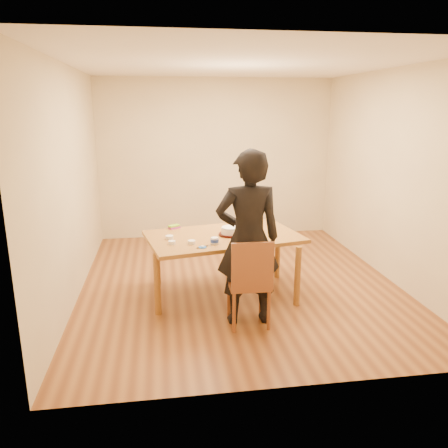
{
  "coord_description": "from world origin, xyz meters",
  "views": [
    {
      "loc": [
        -0.96,
        -5.24,
        2.21
      ],
      "look_at": [
        -0.25,
        -0.39,
        0.9
      ],
      "focal_mm": 35.0,
      "sensor_mm": 36.0,
      "label": 1
    }
  ],
  "objects": [
    {
      "name": "room_shell",
      "position": [
        0.0,
        0.34,
        1.35
      ],
      "size": [
        4.0,
        4.5,
        2.7
      ],
      "color": "brown",
      "rests_on": "ground"
    },
    {
      "name": "dining_table",
      "position": [
        -0.25,
        -0.34,
        0.73
      ],
      "size": [
        1.93,
        1.37,
        0.04
      ],
      "primitive_type": "cube",
      "rotation": [
        0.0,
        0.0,
        0.2
      ],
      "color": "brown",
      "rests_on": "floor"
    },
    {
      "name": "dining_chair",
      "position": [
        -0.1,
        -1.11,
        0.45
      ],
      "size": [
        0.43,
        0.43,
        0.04
      ],
      "primitive_type": "cube",
      "rotation": [
        0.0,
        0.0,
        -0.02
      ],
      "color": "brown",
      "rests_on": "floor"
    },
    {
      "name": "cake_plate",
      "position": [
        -0.17,
        -0.35,
        0.76
      ],
      "size": [
        0.27,
        0.27,
        0.02
      ],
      "primitive_type": "cylinder",
      "color": "red",
      "rests_on": "dining_table"
    },
    {
      "name": "cake",
      "position": [
        -0.17,
        -0.35,
        0.81
      ],
      "size": [
        0.21,
        0.21,
        0.07
      ],
      "primitive_type": "cylinder",
      "color": "white",
      "rests_on": "cake_plate"
    },
    {
      "name": "frosting_dome",
      "position": [
        -0.17,
        -0.35,
        0.85
      ],
      "size": [
        0.21,
        0.21,
        0.03
      ],
      "primitive_type": "ellipsoid",
      "color": "white",
      "rests_on": "cake"
    },
    {
      "name": "frosting_tub",
      "position": [
        -0.4,
        -0.67,
        0.79
      ],
      "size": [
        0.08,
        0.08,
        0.07
      ],
      "primitive_type": "cylinder",
      "color": "white",
      "rests_on": "dining_table"
    },
    {
      "name": "frosting_lid",
      "position": [
        -0.54,
        -0.78,
        0.76
      ],
      "size": [
        0.09,
        0.09,
        0.01
      ],
      "primitive_type": "cylinder",
      "color": "#1B51B0",
      "rests_on": "dining_table"
    },
    {
      "name": "frosting_dollop",
      "position": [
        -0.54,
        -0.78,
        0.77
      ],
      "size": [
        0.04,
        0.04,
        0.02
      ],
      "primitive_type": "ellipsoid",
      "color": "white",
      "rests_on": "frosting_lid"
    },
    {
      "name": "ramekin_green",
      "position": [
        -0.65,
        -0.63,
        0.77
      ],
      "size": [
        0.08,
        0.08,
        0.04
      ],
      "primitive_type": "cylinder",
      "color": "white",
      "rests_on": "dining_table"
    },
    {
      "name": "ramekin_yellow",
      "position": [
        -0.89,
        -0.42,
        0.77
      ],
      "size": [
        0.09,
        0.09,
        0.04
      ],
      "primitive_type": "cylinder",
      "color": "white",
      "rests_on": "dining_table"
    },
    {
      "name": "ramekin_multi",
      "position": [
        -0.86,
        -0.61,
        0.77
      ],
      "size": [
        0.08,
        0.08,
        0.04
      ],
      "primitive_type": "cylinder",
      "color": "white",
      "rests_on": "dining_table"
    },
    {
      "name": "candy_box_pink",
      "position": [
        -0.81,
        0.04,
        0.76
      ],
      "size": [
        0.15,
        0.13,
        0.02
      ],
      "primitive_type": "cube",
      "rotation": [
        0.0,
        0.0,
        0.54
      ],
      "color": "#D532A3",
      "rests_on": "dining_table"
    },
    {
      "name": "candy_box_green",
      "position": [
        -0.82,
        0.04,
        0.78
      ],
      "size": [
        0.15,
        0.13,
        0.02
      ],
      "primitive_type": "cube",
      "rotation": [
        0.0,
        0.0,
        0.53
      ],
      "color": "green",
      "rests_on": "candy_box_pink"
    },
    {
      "name": "spatula",
      "position": [
        -0.54,
        -0.77,
        0.76
      ],
      "size": [
        0.13,
        0.08,
        0.01
      ],
      "primitive_type": "cube",
      "rotation": [
        0.0,
        0.0,
        0.49
      ],
      "color": "black",
      "rests_on": "dining_table"
    },
    {
      "name": "person",
      "position": [
        -0.1,
        -1.07,
        0.92
      ],
      "size": [
        0.67,
        0.44,
        1.83
      ],
      "primitive_type": "imported",
      "rotation": [
        0.0,
        0.0,
        3.14
      ],
      "color": "black",
      "rests_on": "floor"
    }
  ]
}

